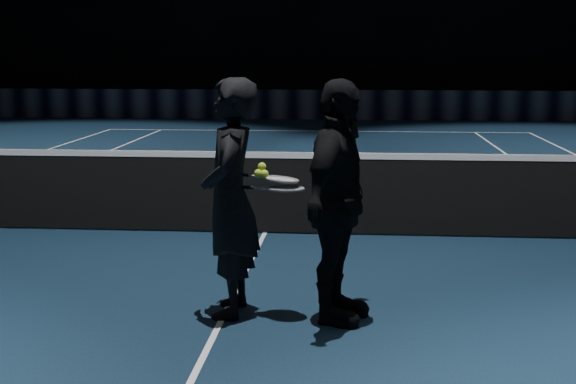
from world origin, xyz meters
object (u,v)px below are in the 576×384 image
object	(u,v)px
racket_upper	(281,179)
tennis_balls	(262,172)
player_b	(337,202)
player_a	(230,198)
racket_lower	(286,189)

from	to	relation	value
racket_upper	tennis_balls	bearing A→B (deg)	-170.43
player_b	tennis_balls	size ratio (longest dim) A/B	15.74
player_b	racket_upper	xyz separation A→B (m)	(-0.44, 0.09, 0.16)
player_b	racket_upper	size ratio (longest dim) A/B	2.78
player_a	racket_upper	bearing A→B (deg)	87.76
player_b	racket_upper	bearing A→B (deg)	94.68
player_a	racket_upper	xyz separation A→B (m)	(0.40, -0.00, 0.16)
player_b	racket_lower	world-z (taller)	player_b
player_b	tennis_balls	xyz separation A→B (m)	(-0.59, 0.07, 0.22)
player_b	racket_upper	world-z (taller)	player_b
racket_lower	racket_upper	xyz separation A→B (m)	(-0.05, 0.05, 0.06)
player_a	racket_lower	xyz separation A→B (m)	(0.45, -0.05, 0.09)
racket_lower	player_a	bearing A→B (deg)	-180.00
player_a	racket_upper	world-z (taller)	player_a
player_a	player_b	bearing A→B (deg)	82.05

